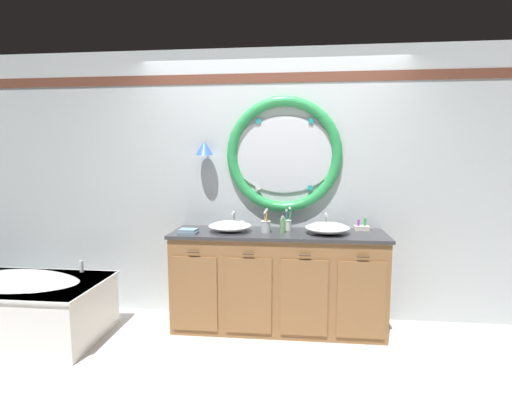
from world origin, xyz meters
name	(u,v)px	position (x,y,z in m)	size (l,w,h in m)	color
ground_plane	(267,340)	(0.00, 0.00, 0.00)	(14.00, 14.00, 0.00)	silver
back_wall_assembly	(273,183)	(0.01, 0.58, 1.33)	(6.40, 0.26, 2.60)	silver
vanity_counter	(278,280)	(0.08, 0.27, 0.45)	(1.94, 0.59, 0.90)	olive
bathtub	(19,304)	(-2.16, -0.18, 0.31)	(1.47, 0.83, 0.62)	white
sink_basin_left	(230,226)	(-0.36, 0.25, 0.96)	(0.39, 0.39, 0.10)	white
sink_basin_right	(327,228)	(0.52, 0.25, 0.96)	(0.40, 0.40, 0.10)	white
faucet_set_left	(234,221)	(-0.36, 0.47, 0.97)	(0.22, 0.12, 0.16)	silver
faucet_set_right	(326,223)	(0.52, 0.47, 0.97)	(0.22, 0.14, 0.16)	silver
toothbrush_holder_left	(266,226)	(-0.04, 0.26, 0.97)	(0.09, 0.09, 0.22)	silver
toothbrush_holder_right	(288,224)	(0.16, 0.39, 0.96)	(0.08, 0.08, 0.22)	white
soap_dispenser	(283,225)	(0.12, 0.27, 0.97)	(0.05, 0.06, 0.16)	#6BAD66
folded_hand_towel	(188,231)	(-0.72, 0.13, 0.92)	(0.17, 0.13, 0.04)	#7593A8
toiletry_basket	(362,227)	(0.85, 0.45, 0.93)	(0.13, 0.09, 0.11)	beige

